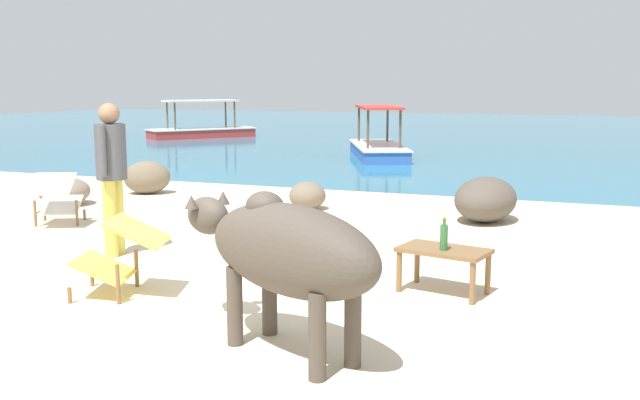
{
  "coord_description": "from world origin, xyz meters",
  "views": [
    {
      "loc": [
        3.26,
        -4.46,
        1.86
      ],
      "look_at": [
        0.44,
        3.0,
        0.55
      ],
      "focal_mm": 39.94,
      "sensor_mm": 36.0,
      "label": 1
    }
  ],
  "objects": [
    {
      "name": "boat_blue",
      "position": [
        -1.74,
        12.89,
        0.29
      ],
      "size": [
        2.52,
        3.83,
        1.29
      ],
      "rotation": [
        0.0,
        0.0,
        1.98
      ],
      "color": "#3866B7",
      "rests_on": "water_surface"
    },
    {
      "name": "bottle",
      "position": [
        2.14,
        1.5,
        0.56
      ],
      "size": [
        0.07,
        0.07,
        0.3
      ],
      "color": "#2D6B38",
      "rests_on": "low_bench_table"
    },
    {
      "name": "deck_chair_far",
      "position": [
        -3.13,
        2.8,
        0.42
      ],
      "size": [
        0.82,
        0.92,
        0.68
      ],
      "rotation": [
        0.0,
        0.0,
        2.03
      ],
      "color": "brown",
      "rests_on": "sand_beach"
    },
    {
      "name": "person_standing",
      "position": [
        -1.43,
        1.72,
        0.99
      ],
      "size": [
        0.32,
        0.5,
        1.62
      ],
      "rotation": [
        0.0,
        0.0,
        3.36
      ],
      "color": "#DBC64C",
      "rests_on": "sand_beach"
    },
    {
      "name": "sand_beach",
      "position": [
        0.0,
        0.0,
        0.02
      ],
      "size": [
        18.0,
        14.0,
        0.04
      ],
      "primitive_type": "cube",
      "color": "beige",
      "rests_on": "ground"
    },
    {
      "name": "shore_rock_large",
      "position": [
        2.02,
        5.04,
        0.34
      ],
      "size": [
        0.94,
        1.19,
        0.6
      ],
      "primitive_type": "ellipsoid",
      "rotation": [
        0.0,
        0.0,
        1.42
      ],
      "color": "brown",
      "rests_on": "sand_beach"
    },
    {
      "name": "shore_rock_small",
      "position": [
        -4.12,
        4.11,
        0.25
      ],
      "size": [
        0.92,
        0.93,
        0.42
      ],
      "primitive_type": "ellipsoid",
      "rotation": [
        0.0,
        0.0,
        1.82
      ],
      "color": "gray",
      "rests_on": "sand_beach"
    },
    {
      "name": "shore_rock_medium",
      "position": [
        -3.6,
        5.51,
        0.31
      ],
      "size": [
        0.94,
        0.86,
        0.55
      ],
      "primitive_type": "ellipsoid",
      "rotation": [
        0.0,
        0.0,
        0.54
      ],
      "color": "#756651",
      "rests_on": "sand_beach"
    },
    {
      "name": "water_surface",
      "position": [
        0.0,
        22.0,
        0.0
      ],
      "size": [
        60.0,
        36.0,
        0.03
      ],
      "primitive_type": "cube",
      "color": "teal",
      "rests_on": "ground"
    },
    {
      "name": "cow",
      "position": [
        1.41,
        -0.21,
        0.76
      ],
      "size": [
        1.91,
        1.2,
        1.09
      ],
      "rotation": [
        0.0,
        0.0,
        2.69
      ],
      "color": "#4C4238",
      "rests_on": "sand_beach"
    },
    {
      "name": "deck_chair_near",
      "position": [
        -0.46,
        0.52,
        0.42
      ],
      "size": [
        0.89,
        0.75,
        0.68
      ],
      "rotation": [
        0.0,
        0.0,
        3.46
      ],
      "color": "brown",
      "rests_on": "sand_beach"
    },
    {
      "name": "boat_red",
      "position": [
        -9.32,
        17.16,
        0.29
      ],
      "size": [
        3.18,
        3.6,
        1.29
      ],
      "rotation": [
        0.0,
        0.0,
        0.9
      ],
      "color": "#C63833",
      "rests_on": "water_surface"
    },
    {
      "name": "shore_rock_flat",
      "position": [
        -0.54,
        5.05,
        0.24
      ],
      "size": [
        0.76,
        0.76,
        0.41
      ],
      "primitive_type": "ellipsoid",
      "rotation": [
        0.0,
        0.0,
        2.26
      ],
      "color": "#756651",
      "rests_on": "sand_beach"
    },
    {
      "name": "low_bench_table",
      "position": [
        2.13,
        1.57,
        0.38
      ],
      "size": [
        0.84,
        0.6,
        0.4
      ],
      "rotation": [
        0.0,
        0.0,
        -0.22
      ],
      "color": "brown",
      "rests_on": "sand_beach"
    }
  ]
}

